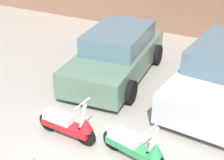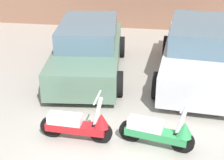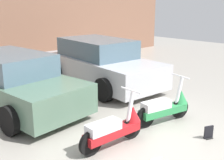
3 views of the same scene
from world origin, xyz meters
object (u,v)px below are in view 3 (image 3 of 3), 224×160
object	(u,v)px
scooter_front_right	(166,107)
car_rear_center	(101,63)
car_rear_left	(13,82)
placard_near_right_scooter	(209,133)
scooter_front_left	(115,127)

from	to	relation	value
scooter_front_right	car_rear_center	world-z (taller)	car_rear_center
car_rear_left	placard_near_right_scooter	xyz separation A→B (m)	(1.97, -4.23, -0.54)
scooter_front_left	placard_near_right_scooter	size ratio (longest dim) A/B	5.59
placard_near_right_scooter	scooter_front_left	bearing A→B (deg)	144.67
car_rear_center	car_rear_left	bearing A→B (deg)	-83.49
scooter_front_left	placard_near_right_scooter	distance (m)	1.87
scooter_front_right	placard_near_right_scooter	bearing A→B (deg)	-80.11
car_rear_left	car_rear_center	xyz separation A→B (m)	(2.98, 0.09, 0.04)
car_rear_center	scooter_front_left	bearing A→B (deg)	-32.94
scooter_front_left	car_rear_left	bearing A→B (deg)	101.49
car_rear_center	placard_near_right_scooter	xyz separation A→B (m)	(-1.01, -4.31, -0.58)
car_rear_left	placard_near_right_scooter	distance (m)	4.70
scooter_front_left	placard_near_right_scooter	xyz separation A→B (m)	(1.51, -1.07, -0.25)
scooter_front_right	car_rear_left	size ratio (longest dim) A/B	0.34
scooter_front_left	placard_near_right_scooter	world-z (taller)	scooter_front_left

